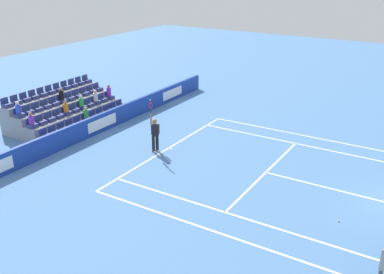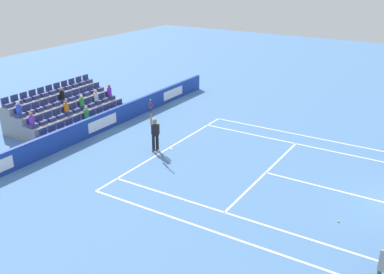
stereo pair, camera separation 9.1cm
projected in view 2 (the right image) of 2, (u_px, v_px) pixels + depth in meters
The scene contains 12 objects.
line_baseline at pixel (169, 148), 23.09m from camera, with size 10.97×0.10×0.01m, color white.
line_service at pixel (266, 173), 20.40m from camera, with size 8.23×0.10×0.01m, color white.
line_centre_service at pixel (335, 190), 18.84m from camera, with size 0.10×6.40×0.01m, color white.
line_singles_sideline_left at pixel (235, 216), 16.93m from camera, with size 0.10×11.89×0.01m, color white.
line_singles_sideline_right at pixel (304, 145), 23.43m from camera, with size 0.10×11.89×0.01m, color white.
line_doubles_sideline_left at pixel (218, 233), 15.85m from camera, with size 0.10×11.89×0.01m, color white.
line_doubles_sideline_right at pixel (312, 137), 24.51m from camera, with size 0.10×11.89×0.01m, color white.
line_centre_mark at pixel (170, 148), 23.04m from camera, with size 0.10×0.20×0.01m, color white.
sponsor_barrier at pixel (101, 123), 25.18m from camera, with size 21.67×0.22×1.08m.
tennis_player at pixel (155, 134), 22.33m from camera, with size 0.51×0.42×2.85m.
stadium_stand at pixel (65, 112), 26.56m from camera, with size 6.82×3.80×2.18m.
loose_tennis_ball at pixel (338, 221), 16.51m from camera, with size 0.07×0.07×0.07m, color #D1E533.
Camera 2 is at (17.40, 0.32, 9.12)m, focal length 41.02 mm.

